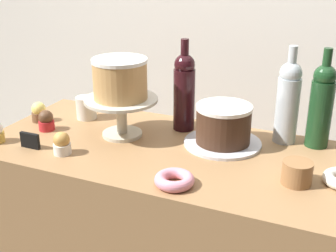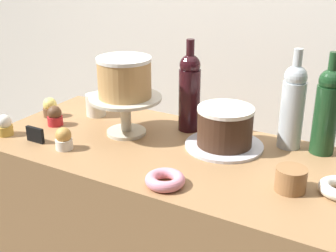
# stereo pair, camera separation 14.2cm
# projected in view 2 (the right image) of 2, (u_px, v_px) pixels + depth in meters

# --- Properties ---
(cake_stand_pedestal) EXTENTS (0.25, 0.25, 0.14)m
(cake_stand_pedestal) POSITION_uv_depth(u_px,v_px,m) (126.00, 108.00, 1.54)
(cake_stand_pedestal) COLOR beige
(cake_stand_pedestal) RESTS_ON display_counter
(white_layer_cake) EXTENTS (0.18, 0.18, 0.14)m
(white_layer_cake) POSITION_uv_depth(u_px,v_px,m) (124.00, 77.00, 1.50)
(white_layer_cake) COLOR tan
(white_layer_cake) RESTS_ON cake_stand_pedestal
(silver_serving_platter) EXTENTS (0.26, 0.26, 0.01)m
(silver_serving_platter) POSITION_uv_depth(u_px,v_px,m) (224.00, 145.00, 1.47)
(silver_serving_platter) COLOR silver
(silver_serving_platter) RESTS_ON display_counter
(chocolate_round_cake) EXTENTS (0.18, 0.18, 0.13)m
(chocolate_round_cake) POSITION_uv_depth(u_px,v_px,m) (225.00, 126.00, 1.44)
(chocolate_round_cake) COLOR #3D2619
(chocolate_round_cake) RESTS_ON silver_serving_platter
(wine_bottle_clear) EXTENTS (0.08, 0.08, 0.33)m
(wine_bottle_clear) POSITION_uv_depth(u_px,v_px,m) (293.00, 105.00, 1.42)
(wine_bottle_clear) COLOR #B2BCC1
(wine_bottle_clear) RESTS_ON display_counter
(wine_bottle_dark_red) EXTENTS (0.08, 0.08, 0.33)m
(wine_bottle_dark_red) POSITION_uv_depth(u_px,v_px,m) (190.00, 91.00, 1.56)
(wine_bottle_dark_red) COLOR black
(wine_bottle_dark_red) RESTS_ON display_counter
(wine_bottle_green) EXTENTS (0.08, 0.08, 0.33)m
(wine_bottle_green) POSITION_uv_depth(u_px,v_px,m) (327.00, 110.00, 1.38)
(wine_bottle_green) COLOR #193D1E
(wine_bottle_green) RESTS_ON display_counter
(cupcake_chocolate) EXTENTS (0.06, 0.06, 0.07)m
(cupcake_chocolate) POSITION_uv_depth(u_px,v_px,m) (55.00, 116.00, 1.64)
(cupcake_chocolate) COLOR red
(cupcake_chocolate) RESTS_ON display_counter
(cupcake_lemon) EXTENTS (0.06, 0.06, 0.07)m
(cupcake_lemon) POSITION_uv_depth(u_px,v_px,m) (50.00, 108.00, 1.72)
(cupcake_lemon) COLOR brown
(cupcake_lemon) RESTS_ON display_counter
(cupcake_caramel) EXTENTS (0.06, 0.06, 0.07)m
(cupcake_caramel) POSITION_uv_depth(u_px,v_px,m) (64.00, 139.00, 1.44)
(cupcake_caramel) COLOR white
(cupcake_caramel) RESTS_ON display_counter
(cupcake_vanilla) EXTENTS (0.06, 0.06, 0.07)m
(cupcake_vanilla) POSITION_uv_depth(u_px,v_px,m) (4.00, 125.00, 1.55)
(cupcake_vanilla) COLOR gold
(cupcake_vanilla) RESTS_ON display_counter
(donut_pink) EXTENTS (0.11, 0.11, 0.03)m
(donut_pink) POSITION_uv_depth(u_px,v_px,m) (165.00, 180.00, 1.23)
(donut_pink) COLOR pink
(donut_pink) RESTS_ON display_counter
(cookie_stack) EXTENTS (0.08, 0.08, 0.07)m
(cookie_stack) POSITION_uv_depth(u_px,v_px,m) (291.00, 179.00, 1.20)
(cookie_stack) COLOR olive
(cookie_stack) RESTS_ON display_counter
(price_sign_chalkboard) EXTENTS (0.07, 0.01, 0.05)m
(price_sign_chalkboard) POSITION_uv_depth(u_px,v_px,m) (35.00, 135.00, 1.50)
(price_sign_chalkboard) COLOR black
(price_sign_chalkboard) RESTS_ON display_counter
(coffee_cup_ceramic) EXTENTS (0.08, 0.08, 0.08)m
(coffee_cup_ceramic) POSITION_uv_depth(u_px,v_px,m) (96.00, 105.00, 1.73)
(coffee_cup_ceramic) COLOR silver
(coffee_cup_ceramic) RESTS_ON display_counter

